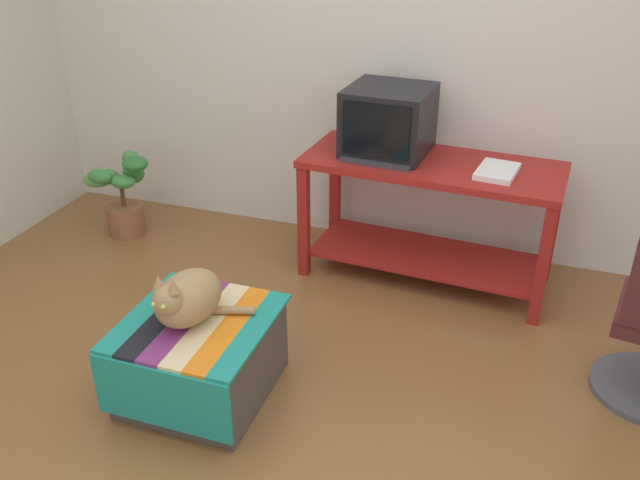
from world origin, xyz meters
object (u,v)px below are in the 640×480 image
at_px(book, 497,171).
at_px(ottoman_with_blanket, 200,357).
at_px(tv_monitor, 388,121).
at_px(cat, 187,298).
at_px(potted_plant, 123,195).
at_px(keyboard, 378,161).
at_px(desk, 429,200).

distance_m(book, ottoman_with_blanket, 1.79).
bearing_deg(tv_monitor, cat, -106.00).
relative_size(tv_monitor, potted_plant, 0.84).
xyz_separation_m(keyboard, potted_plant, (-1.71, 0.02, -0.46)).
bearing_deg(book, keyboard, -168.41).
bearing_deg(keyboard, potted_plant, -176.30).
distance_m(keyboard, cat, 1.37).
bearing_deg(tv_monitor, book, -8.70).
xyz_separation_m(book, cat, (-1.14, -1.30, -0.23)).
height_order(desk, keyboard, keyboard).
height_order(tv_monitor, cat, tv_monitor).
xyz_separation_m(ottoman_with_blanket, cat, (-0.03, -0.01, 0.31)).
relative_size(keyboard, potted_plant, 0.70).
distance_m(desk, book, 0.44).
distance_m(keyboard, potted_plant, 1.77).
bearing_deg(desk, cat, -116.33).
distance_m(desk, tv_monitor, 0.50).
bearing_deg(cat, ottoman_with_blanket, 27.34).
bearing_deg(tv_monitor, potted_plant, -170.78).
bearing_deg(potted_plant, keyboard, -0.65).
bearing_deg(keyboard, cat, -107.75).
relative_size(desk, keyboard, 3.63).
relative_size(tv_monitor, cat, 1.20).
xyz_separation_m(tv_monitor, ottoman_with_blanket, (-0.49, -1.43, -0.71)).
distance_m(desk, ottoman_with_blanket, 1.58).
height_order(keyboard, potted_plant, keyboard).
distance_m(ottoman_with_blanket, cat, 0.32).
xyz_separation_m(keyboard, book, (0.63, 0.05, 0.00)).
bearing_deg(cat, book, 56.34).
relative_size(ottoman_with_blanket, cat, 1.68).
xyz_separation_m(desk, book, (0.35, -0.07, 0.25)).
relative_size(tv_monitor, keyboard, 1.21).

